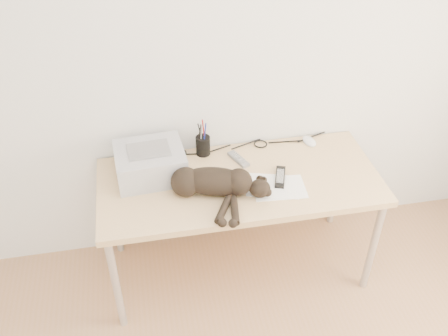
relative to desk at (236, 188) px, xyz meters
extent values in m
plane|color=white|center=(0.00, 0.27, 0.69)|extent=(3.50, 0.00, 3.50)
cube|color=tan|center=(0.00, -0.09, 0.11)|extent=(1.60, 0.70, 0.04)
cylinder|color=#B7B7B9|center=(-0.75, -0.39, -0.26)|extent=(0.04, 0.04, 0.70)
cylinder|color=#B7B7B9|center=(0.75, -0.39, -0.26)|extent=(0.04, 0.04, 0.70)
cylinder|color=#B7B7B9|center=(-0.75, 0.21, -0.26)|extent=(0.04, 0.04, 0.70)
cylinder|color=#B7B7B9|center=(0.75, 0.21, -0.26)|extent=(0.04, 0.04, 0.70)
cube|color=tan|center=(0.00, 0.24, -0.21)|extent=(1.48, 0.02, 0.60)
cube|color=#AAAAAF|center=(-0.49, 0.05, 0.22)|extent=(0.40, 0.35, 0.17)
cube|color=black|center=(-0.49, 0.05, 0.23)|extent=(0.32, 0.04, 0.10)
cube|color=slate|center=(-0.49, 0.05, 0.31)|extent=(0.24, 0.18, 0.01)
cube|color=white|center=(0.20, -0.20, 0.14)|extent=(0.30, 0.23, 0.00)
cube|color=white|center=(0.17, -0.18, 0.14)|extent=(0.34, 0.28, 0.00)
ellipsoid|color=black|center=(-0.16, -0.17, 0.21)|extent=(0.41, 0.26, 0.16)
sphere|color=black|center=(-0.31, -0.14, 0.21)|extent=(0.16, 0.16, 0.16)
ellipsoid|color=black|center=(0.07, -0.25, 0.19)|extent=(0.14, 0.13, 0.10)
cone|color=black|center=(0.08, -0.20, 0.23)|extent=(0.05, 0.06, 0.05)
cone|color=black|center=(0.11, -0.22, 0.22)|extent=(0.05, 0.06, 0.05)
cylinder|color=black|center=(-0.14, -0.33, 0.15)|extent=(0.10, 0.22, 0.04)
cylinder|color=black|center=(-0.08, -0.34, 0.15)|extent=(0.10, 0.22, 0.04)
cylinder|color=black|center=(-0.45, -0.05, 0.15)|extent=(0.24, 0.09, 0.03)
imported|color=silver|center=(-0.34, 0.15, 0.18)|extent=(0.13, 0.13, 0.10)
cylinder|color=black|center=(-0.17, 0.20, 0.19)|extent=(0.09, 0.09, 0.12)
cylinder|color=#990C0C|center=(-0.18, 0.20, 0.27)|extent=(0.01, 0.01, 0.16)
cylinder|color=navy|center=(-0.15, 0.21, 0.27)|extent=(0.01, 0.01, 0.16)
cylinder|color=black|center=(-0.17, 0.19, 0.27)|extent=(0.01, 0.01, 0.16)
cube|color=slate|center=(0.03, 0.09, 0.14)|extent=(0.11, 0.17, 0.02)
cube|color=black|center=(0.23, -0.13, 0.14)|extent=(0.11, 0.20, 0.02)
ellipsoid|color=white|center=(0.51, 0.19, 0.15)|extent=(0.09, 0.13, 0.04)
camera|label=1|loc=(-0.50, -2.23, 1.92)|focal=40.00mm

